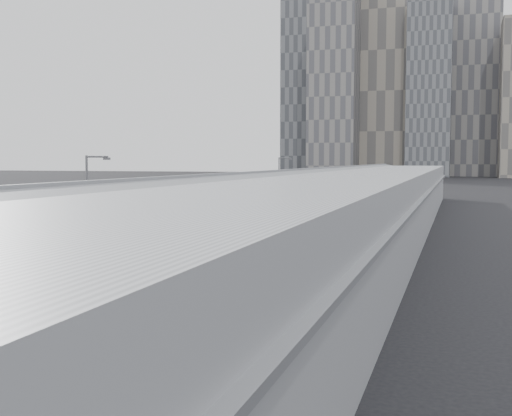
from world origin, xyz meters
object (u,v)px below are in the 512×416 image
at_px(bus_2, 134,258).
at_px(bus_6, 315,204).
at_px(street_lamp_far, 280,181).
at_px(shipping_container, 297,198).
at_px(suv, 332,193).
at_px(street_lamp_near, 90,203).
at_px(bus_5, 297,210).
at_px(bus_3, 210,234).
at_px(bus_4, 270,221).

relative_size(bus_2, bus_6, 1.07).
height_order(street_lamp_far, shipping_container, street_lamp_far).
bearing_deg(bus_2, suv, 94.01).
bearing_deg(street_lamp_near, bus_5, 79.58).
xyz_separation_m(bus_3, bus_6, (0.37, 40.65, -0.18)).
bearing_deg(suv, street_lamp_near, -69.79).
bearing_deg(bus_3, shipping_container, 95.45).
height_order(street_lamp_near, shipping_container, street_lamp_near).
relative_size(street_lamp_near, shipping_container, 1.52).
distance_m(bus_2, shipping_container, 72.34).
relative_size(bus_5, street_lamp_near, 1.62).
bearing_deg(bus_3, bus_2, -90.06).
height_order(bus_3, street_lamp_near, street_lamp_near).
bearing_deg(bus_4, bus_6, 96.88).
bearing_deg(street_lamp_near, street_lamp_far, 89.29).
height_order(bus_4, suv, bus_4).
distance_m(bus_2, bus_6, 54.57).
relative_size(shipping_container, suv, 0.94).
bearing_deg(bus_4, bus_2, -86.15).
height_order(bus_3, shipping_container, bus_3).
height_order(bus_2, bus_6, bus_2).
relative_size(bus_4, street_lamp_near, 1.45).
bearing_deg(shipping_container, street_lamp_far, -60.22).
xyz_separation_m(bus_4, street_lamp_near, (-6.92, -24.18, 3.40)).
bearing_deg(street_lamp_far, shipping_container, 95.08).
xyz_separation_m(bus_3, bus_5, (0.91, 27.60, -0.05)).
xyz_separation_m(bus_2, bus_3, (-0.26, 13.92, 0.04)).
distance_m(bus_2, bus_4, 28.79).
distance_m(bus_4, bus_6, 25.80).
distance_m(bus_5, suv, 57.65).
bearing_deg(bus_6, bus_2, -94.16).
relative_size(bus_4, bus_6, 0.96).
height_order(bus_2, bus_4, bus_2).
bearing_deg(shipping_container, bus_4, -55.17).
distance_m(bus_2, bus_3, 13.93).
height_order(bus_4, shipping_container, bus_4).
height_order(bus_5, bus_6, bus_5).
xyz_separation_m(bus_2, street_lamp_far, (-5.51, 55.78, 3.21)).
height_order(bus_4, street_lamp_near, street_lamp_near).
bearing_deg(bus_4, street_lamp_near, -100.57).
xyz_separation_m(bus_5, street_lamp_near, (-6.79, -36.92, 3.20)).
distance_m(bus_6, shipping_container, 18.81).
distance_m(bus_6, street_lamp_far, 6.65).
distance_m(bus_5, street_lamp_near, 37.68).
distance_m(bus_6, street_lamp_near, 50.47).
height_order(bus_6, street_lamp_near, street_lamp_near).
relative_size(bus_4, shipping_container, 2.20).
distance_m(bus_3, street_lamp_near, 11.47).
xyz_separation_m(bus_2, shipping_container, (-6.95, 72.01, -0.29)).
distance_m(bus_5, bus_6, 13.06).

